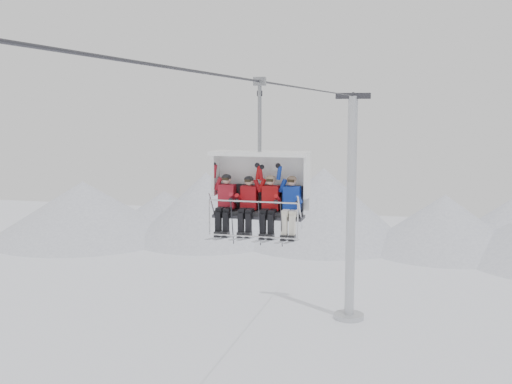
% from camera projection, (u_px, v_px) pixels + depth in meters
% --- Properties ---
extents(ridgeline, '(72.00, 21.00, 7.00)m').
position_uv_depth(ridgeline, '(358.00, 217.00, 57.90)').
color(ridgeline, silver).
rests_on(ridgeline, ground).
extents(lift_tower_right, '(2.00, 1.80, 13.48)m').
position_uv_depth(lift_tower_right, '(351.00, 224.00, 37.90)').
color(lift_tower_right, '#B3B6BB').
rests_on(lift_tower_right, ground).
extents(haul_cable, '(0.06, 50.00, 0.06)m').
position_uv_depth(haul_cable, '(256.00, 81.00, 15.82)').
color(haul_cable, '#313136').
rests_on(haul_cable, lift_tower_left).
extents(chairlift_carrier, '(2.49, 1.17, 3.98)m').
position_uv_depth(chairlift_carrier, '(261.00, 183.00, 16.63)').
color(chairlift_carrier, black).
rests_on(chairlift_carrier, haul_cable).
extents(skier_far_left, '(0.43, 1.69, 1.69)m').
position_uv_depth(skier_far_left, '(226.00, 201.00, 16.62)').
color(skier_far_left, '#AA1A28').
rests_on(skier_far_left, chairlift_carrier).
extents(skier_center_left, '(0.41, 1.69, 1.64)m').
position_uv_depth(skier_center_left, '(248.00, 203.00, 16.47)').
color(skier_center_left, '#A60F16').
rests_on(skier_center_left, chairlift_carrier).
extents(skier_center_right, '(0.43, 1.69, 1.69)m').
position_uv_depth(skier_center_right, '(270.00, 203.00, 16.32)').
color(skier_center_right, '#A60E11').
rests_on(skier_center_right, chairlift_carrier).
extents(skier_far_right, '(0.43, 1.69, 1.69)m').
position_uv_depth(skier_far_right, '(291.00, 204.00, 16.19)').
color(skier_far_right, '#1234AA').
rests_on(skier_far_right, chairlift_carrier).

